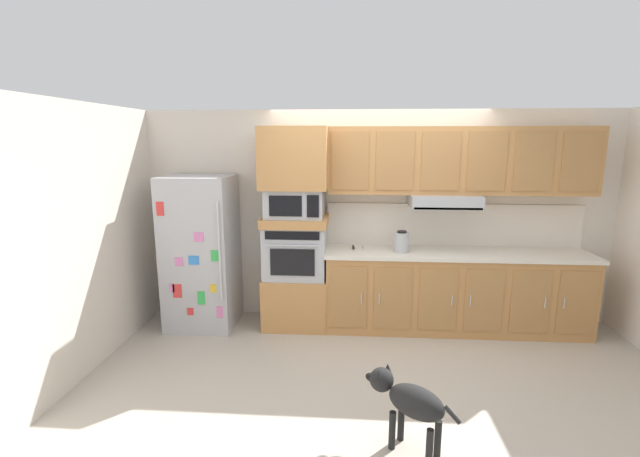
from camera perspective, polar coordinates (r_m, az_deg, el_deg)
ground_plane at (r=4.67m, az=7.66°, el=-16.16°), size 9.60×9.60×0.00m
back_kitchen_wall at (r=5.32m, az=7.30°, el=1.58°), size 6.20×0.12×2.50m
side_panel_left at (r=4.91m, az=-26.58°, el=-0.40°), size 0.12×7.10×2.50m
refrigerator at (r=5.26m, az=-15.19°, el=-2.97°), size 0.76×0.73×1.76m
oven_base_cabinet at (r=5.26m, az=-3.11°, el=-9.22°), size 0.74×0.62×0.60m
built_in_oven at (r=5.07m, az=-3.19°, el=-2.88°), size 0.70×0.62×0.60m
appliance_mid_shelf at (r=5.00m, az=-3.23°, el=1.01°), size 0.74×0.62×0.10m
microwave at (r=4.96m, az=-3.26°, el=3.39°), size 0.64×0.54×0.32m
appliance_upper_cabinet at (r=4.92m, az=-3.32°, el=9.17°), size 0.74×0.62×0.68m
lower_cabinet_run at (r=5.31m, az=17.10°, el=-7.93°), size 2.92×0.63×0.88m
countertop_slab at (r=5.18m, az=17.39°, el=-3.10°), size 2.96×0.64×0.04m
backsplash_panel at (r=5.39m, az=16.87°, el=0.44°), size 2.96×0.02×0.50m
upper_cabinet_with_hood at (r=5.15m, az=17.64°, el=8.11°), size 2.92×0.48×0.88m
screwdriver at (r=5.10m, az=4.48°, el=-2.43°), size 0.13×0.12×0.03m
electric_kettle at (r=4.99m, az=10.59°, el=-1.72°), size 0.17×0.17×0.24m
dog at (r=3.32m, az=11.45°, el=-21.07°), size 0.62×0.49×0.56m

